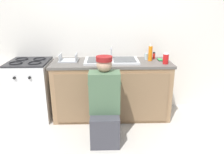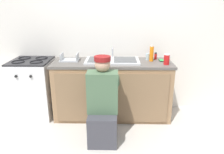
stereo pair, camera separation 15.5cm
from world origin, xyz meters
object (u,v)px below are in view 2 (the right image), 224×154
(sink_double_basin, at_px, (112,60))
(water_glass, at_px, (148,57))
(spice_bottle_red, at_px, (156,56))
(dish_rack_tray, at_px, (70,59))
(cell_phone, at_px, (161,60))
(plumber_person, at_px, (103,107))
(soda_cup_red, at_px, (167,59))
(soap_bottle_orange, at_px, (152,54))
(stove_range, at_px, (34,88))

(sink_double_basin, bearing_deg, water_glass, 12.32)
(spice_bottle_red, distance_m, dish_rack_tray, 1.33)
(cell_phone, bearing_deg, plumber_person, -138.60)
(plumber_person, height_order, spice_bottle_red, plumber_person)
(water_glass, bearing_deg, sink_double_basin, -167.68)
(sink_double_basin, bearing_deg, soda_cup_red, -10.95)
(water_glass, xyz_separation_m, soda_cup_red, (0.23, -0.27, 0.03))
(cell_phone, height_order, soda_cup_red, soda_cup_red)
(spice_bottle_red, height_order, water_glass, spice_bottle_red)
(cell_phone, relative_size, water_glass, 1.40)
(plumber_person, distance_m, cell_phone, 1.22)
(sink_double_basin, relative_size, dish_rack_tray, 2.86)
(plumber_person, xyz_separation_m, dish_rack_tray, (-0.54, 0.73, 0.44))
(dish_rack_tray, distance_m, soda_cup_red, 1.44)
(spice_bottle_red, bearing_deg, soda_cup_red, -72.37)
(soda_cup_red, bearing_deg, sink_double_basin, 169.05)
(plumber_person, distance_m, water_glass, 1.14)
(soap_bottle_orange, bearing_deg, cell_phone, 8.70)
(stove_range, xyz_separation_m, water_glass, (1.78, 0.12, 0.48))
(spice_bottle_red, xyz_separation_m, dish_rack_tray, (-1.32, -0.12, -0.03))
(spice_bottle_red, bearing_deg, water_glass, -158.86)
(sink_double_basin, relative_size, soap_bottle_orange, 3.20)
(plumber_person, xyz_separation_m, water_glass, (0.65, 0.80, 0.47))
(cell_phone, xyz_separation_m, dish_rack_tray, (-1.40, -0.02, 0.02))
(plumber_person, xyz_separation_m, soda_cup_red, (0.88, 0.54, 0.49))
(soap_bottle_orange, xyz_separation_m, spice_bottle_red, (0.09, 0.13, -0.06))
(stove_range, relative_size, water_glass, 9.11)
(sink_double_basin, height_order, dish_rack_tray, sink_double_basin)
(stove_range, xyz_separation_m, plumber_person, (1.13, -0.68, 0.01))
(stove_range, distance_m, dish_rack_tray, 0.74)
(spice_bottle_red, height_order, dish_rack_tray, dish_rack_tray)
(stove_range, xyz_separation_m, soda_cup_red, (2.01, -0.15, 0.50))
(spice_bottle_red, relative_size, cell_phone, 0.75)
(soda_cup_red, bearing_deg, water_glass, 130.41)
(sink_double_basin, xyz_separation_m, cell_phone, (0.75, 0.07, -0.01))
(dish_rack_tray, bearing_deg, soda_cup_red, -7.89)
(soap_bottle_orange, bearing_deg, spice_bottle_red, 55.78)
(stove_range, height_order, cell_phone, stove_range)
(cell_phone, bearing_deg, stove_range, -177.98)
(stove_range, relative_size, plumber_person, 0.82)
(soap_bottle_orange, distance_m, water_glass, 0.11)
(plumber_person, relative_size, spice_bottle_red, 10.52)
(soap_bottle_orange, distance_m, soda_cup_red, 0.27)
(cell_phone, relative_size, soda_cup_red, 0.92)
(spice_bottle_red, bearing_deg, cell_phone, -52.92)
(plumber_person, bearing_deg, soap_bottle_orange, 46.42)
(stove_range, distance_m, plumber_person, 1.32)
(stove_range, height_order, soda_cup_red, soda_cup_red)
(stove_range, height_order, spice_bottle_red, spice_bottle_red)
(stove_range, relative_size, soda_cup_red, 5.99)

